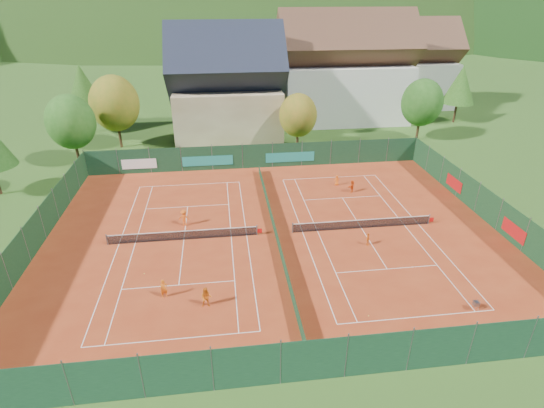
{
  "coord_description": "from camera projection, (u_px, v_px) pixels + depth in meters",
  "views": [
    {
      "loc": [
        -4.34,
        -32.27,
        19.42
      ],
      "look_at": [
        0.0,
        2.0,
        2.0
      ],
      "focal_mm": 28.0,
      "sensor_mm": 36.0,
      "label": 1
    }
  ],
  "objects": [
    {
      "name": "ground",
      "position": [
        275.0,
        234.0,
        37.82
      ],
      "size": [
        600.0,
        600.0,
        0.0
      ],
      "primitive_type": "plane",
      "color": "#2A5119",
      "rests_on": "ground"
    },
    {
      "name": "clay_pad",
      "position": [
        275.0,
        234.0,
        37.81
      ],
      "size": [
        40.0,
        32.0,
        0.01
      ],
      "primitive_type": "cube",
      "color": "#9E3417",
      "rests_on": "ground"
    },
    {
      "name": "court_markings_left",
      "position": [
        184.0,
        240.0,
        36.91
      ],
      "size": [
        11.03,
        23.83,
        0.0
      ],
      "color": "white",
      "rests_on": "ground"
    },
    {
      "name": "court_markings_right",
      "position": [
        362.0,
        228.0,
        38.71
      ],
      "size": [
        11.03,
        23.83,
        0.0
      ],
      "color": "white",
      "rests_on": "ground"
    },
    {
      "name": "tennis_net_left",
      "position": [
        185.0,
        235.0,
        36.71
      ],
      "size": [
        13.3,
        0.1,
        1.02
      ],
      "color": "#59595B",
      "rests_on": "ground"
    },
    {
      "name": "tennis_net_right",
      "position": [
        364.0,
        223.0,
        38.5
      ],
      "size": [
        13.3,
        0.1,
        1.02
      ],
      "color": "#59595B",
      "rests_on": "ground"
    },
    {
      "name": "court_divider",
      "position": [
        275.0,
        229.0,
        37.59
      ],
      "size": [
        0.03,
        28.8,
        1.0
      ],
      "color": "#13361E",
      "rests_on": "ground"
    },
    {
      "name": "fence_north",
      "position": [
        254.0,
        157.0,
        51.27
      ],
      "size": [
        40.0,
        0.1,
        3.0
      ],
      "color": "#143720",
      "rests_on": "ground"
    },
    {
      "name": "fence_south",
      "position": [
        314.0,
        360.0,
        22.97
      ],
      "size": [
        40.0,
        0.04,
        3.0
      ],
      "color": "#153C25",
      "rests_on": "ground"
    },
    {
      "name": "fence_west",
      "position": [
        34.0,
        234.0,
        34.89
      ],
      "size": [
        0.04,
        32.0,
        3.0
      ],
      "color": "#153B1E",
      "rests_on": "ground"
    },
    {
      "name": "fence_east",
      "position": [
        487.0,
        206.0,
        39.44
      ],
      "size": [
        0.09,
        32.0,
        3.0
      ],
      "color": "#14381D",
      "rests_on": "ground"
    },
    {
      "name": "chalet",
      "position": [
        227.0,
        90.0,
        61.07
      ],
      "size": [
        16.2,
        12.0,
        16.0
      ],
      "color": "#CCBA90",
      "rests_on": "ground"
    },
    {
      "name": "hotel_block_a",
      "position": [
        344.0,
        74.0,
        68.18
      ],
      "size": [
        21.6,
        11.0,
        17.25
      ],
      "color": "silver",
      "rests_on": "ground"
    },
    {
      "name": "hotel_block_b",
      "position": [
        406.0,
        69.0,
        77.18
      ],
      "size": [
        17.28,
        10.0,
        15.5
      ],
      "color": "silver",
      "rests_on": "ground"
    },
    {
      "name": "tree_west_front",
      "position": [
        71.0,
        122.0,
        50.63
      ],
      "size": [
        5.72,
        5.72,
        8.69
      ],
      "color": "#462D19",
      "rests_on": "ground"
    },
    {
      "name": "tree_west_mid",
      "position": [
        115.0,
        103.0,
        56.09
      ],
      "size": [
        6.44,
        6.44,
        9.78
      ],
      "color": "#452C18",
      "rests_on": "ground"
    },
    {
      "name": "tree_west_back",
      "position": [
        83.0,
        87.0,
        62.2
      ],
      "size": [
        5.6,
        5.6,
        10.0
      ],
      "color": "#4E371C",
      "rests_on": "ground"
    },
    {
      "name": "tree_center",
      "position": [
        298.0,
        115.0,
        55.85
      ],
      "size": [
        5.01,
        5.01,
        7.6
      ],
      "color": "#472A19",
      "rests_on": "ground"
    },
    {
      "name": "tree_east_front",
      "position": [
        422.0,
        103.0,
        59.34
      ],
      "size": [
        5.72,
        5.72,
        8.69
      ],
      "color": "#452E18",
      "rests_on": "ground"
    },
    {
      "name": "tree_east_mid",
      "position": [
        460.0,
        85.0,
        67.25
      ],
      "size": [
        5.04,
        5.04,
        9.0
      ],
      "color": "#412B17",
      "rests_on": "ground"
    },
    {
      "name": "tree_east_back",
      "position": [
        394.0,
        73.0,
        73.13
      ],
      "size": [
        7.15,
        7.15,
        10.86
      ],
      "color": "#402917",
      "rests_on": "ground"
    },
    {
      "name": "mountain_backdrop",
      "position": [
        271.0,
        96.0,
        265.69
      ],
      "size": [
        820.0,
        530.0,
        242.0
      ],
      "color": "black",
      "rests_on": "ground"
    },
    {
      "name": "ball_hopper",
      "position": [
        476.0,
        303.0,
        28.57
      ],
      "size": [
        0.34,
        0.34,
        0.8
      ],
      "color": "slate",
      "rests_on": "ground"
    },
    {
      "name": "loose_ball_0",
      "position": [
        144.0,
        274.0,
        32.46
      ],
      "size": [
        0.07,
        0.07,
        0.07
      ],
      "primitive_type": "sphere",
      "color": "#CCD833",
      "rests_on": "ground"
    },
    {
      "name": "loose_ball_1",
      "position": [
        368.0,
        316.0,
        28.25
      ],
      "size": [
        0.07,
        0.07,
        0.07
      ],
      "primitive_type": "sphere",
      "color": "#CCD833",
      "rests_on": "ground"
    },
    {
      "name": "player_left_near",
      "position": [
        164.0,
        289.0,
        29.72
      ],
      "size": [
        0.62,
        0.51,
        1.45
      ],
      "primitive_type": "imported",
      "rotation": [
        0.0,
        0.0,
        0.35
      ],
      "color": "orange",
      "rests_on": "ground"
    },
    {
      "name": "player_left_mid",
      "position": [
        206.0,
        297.0,
        28.79
      ],
      "size": [
        0.79,
        0.63,
        1.55
      ],
      "primitive_type": "imported",
      "rotation": [
        0.0,
        0.0,
        -0.06
      ],
      "color": "orange",
      "rests_on": "ground"
    },
    {
      "name": "player_left_far",
      "position": [
        184.0,
        218.0,
        38.88
      ],
      "size": [
        1.09,
        0.72,
        1.58
      ],
      "primitive_type": "imported",
      "rotation": [
        0.0,
        0.0,
        3.0
      ],
      "color": "#FE6216",
      "rests_on": "ground"
    },
    {
      "name": "player_right_near",
      "position": [
        368.0,
        239.0,
        35.92
      ],
      "size": [
        0.56,
        0.75,
        1.18
      ],
      "primitive_type": "imported",
      "rotation": [
        0.0,
        0.0,
        1.12
      ],
      "color": "orange",
      "rests_on": "ground"
    },
    {
      "name": "player_right_far_a",
      "position": [
        337.0,
        180.0,
        47.04
      ],
      "size": [
        0.59,
        0.38,
        1.19
      ],
      "primitive_type": "imported",
      "rotation": [
        0.0,
        0.0,
        3.13
      ],
      "color": "orange",
      "rests_on": "ground"
    },
    {
      "name": "player_right_far_b",
      "position": [
        352.0,
        186.0,
        45.39
      ],
      "size": [
        1.21,
        1.18,
        1.39
      ],
      "primitive_type": "imported",
      "rotation": [
        0.0,
        0.0,
        3.9
      ],
      "color": "#ED5515",
      "rests_on": "ground"
    }
  ]
}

